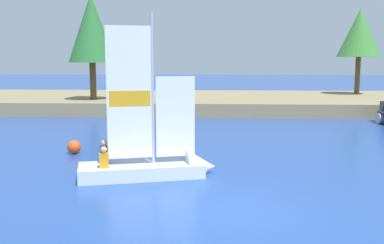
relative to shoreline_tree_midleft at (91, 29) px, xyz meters
name	(u,v)px	position (x,y,z in m)	size (l,w,h in m)	color
ground_plane	(234,213)	(9.03, -20.52, -5.78)	(200.00, 200.00, 0.00)	#234793
shore_bank	(221,102)	(9.03, 3.58, -5.33)	(80.00, 12.82, 0.90)	#897A56
shoreline_tree_midleft	(91,29)	(0.00, 0.00, 0.00)	(3.24, 3.24, 7.25)	brown
shoreline_tree_centre	(360,33)	(20.00, 5.80, -0.04)	(3.42, 3.42, 6.77)	brown
sailboat	(163,164)	(6.89, -17.10, -5.39)	(4.57, 2.40, 5.55)	silver
channel_buoy	(74,147)	(2.99, -13.93, -5.51)	(0.54, 0.54, 0.54)	#E54C19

